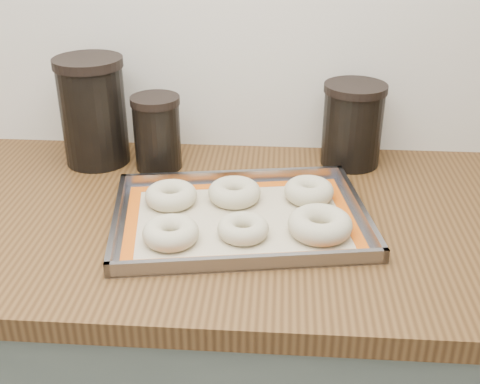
# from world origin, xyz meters

# --- Properties ---
(countertop) EXTENTS (3.06, 0.68, 0.04)m
(countertop) POSITION_xyz_m (0.00, 1.68, 0.88)
(countertop) COLOR brown
(countertop) RESTS_ON cabinet
(baking_tray) EXTENTS (0.51, 0.40, 0.03)m
(baking_tray) POSITION_xyz_m (-0.02, 1.64, 0.91)
(baking_tray) COLOR gray
(baking_tray) RESTS_ON countertop
(baking_mat) EXTENTS (0.46, 0.35, 0.00)m
(baking_mat) POSITION_xyz_m (-0.02, 1.64, 0.90)
(baking_mat) COLOR #C6B793
(baking_mat) RESTS_ON baking_tray
(bagel_front_left) EXTENTS (0.11, 0.11, 0.04)m
(bagel_front_left) POSITION_xyz_m (-0.13, 1.55, 0.92)
(bagel_front_left) COLOR beige
(bagel_front_left) RESTS_ON baking_mat
(bagel_front_mid) EXTENTS (0.09, 0.09, 0.03)m
(bagel_front_mid) POSITION_xyz_m (-0.00, 1.58, 0.92)
(bagel_front_mid) COLOR beige
(bagel_front_mid) RESTS_ON baking_mat
(bagel_front_right) EXTENTS (0.11, 0.11, 0.04)m
(bagel_front_right) POSITION_xyz_m (0.13, 1.60, 0.92)
(bagel_front_right) COLOR beige
(bagel_front_right) RESTS_ON baking_mat
(bagel_back_left) EXTENTS (0.12, 0.12, 0.04)m
(bagel_back_left) POSITION_xyz_m (-0.15, 1.69, 0.92)
(bagel_back_left) COLOR beige
(bagel_back_left) RESTS_ON baking_mat
(bagel_back_mid) EXTENTS (0.14, 0.14, 0.04)m
(bagel_back_mid) POSITION_xyz_m (-0.03, 1.71, 0.92)
(bagel_back_mid) COLOR beige
(bagel_back_mid) RESTS_ON baking_mat
(bagel_back_right) EXTENTS (0.12, 0.12, 0.04)m
(bagel_back_right) POSITION_xyz_m (0.11, 1.73, 0.92)
(bagel_back_right) COLOR beige
(bagel_back_right) RESTS_ON baking_mat
(canister_left) EXTENTS (0.15, 0.15, 0.23)m
(canister_left) POSITION_xyz_m (-0.35, 1.89, 1.02)
(canister_left) COLOR black
(canister_left) RESTS_ON countertop
(canister_mid) EXTENTS (0.10, 0.10, 0.16)m
(canister_mid) POSITION_xyz_m (-0.21, 1.87, 0.98)
(canister_mid) COLOR black
(canister_mid) RESTS_ON countertop
(canister_right) EXTENTS (0.13, 0.13, 0.18)m
(canister_right) POSITION_xyz_m (0.21, 1.92, 0.99)
(canister_right) COLOR black
(canister_right) RESTS_ON countertop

